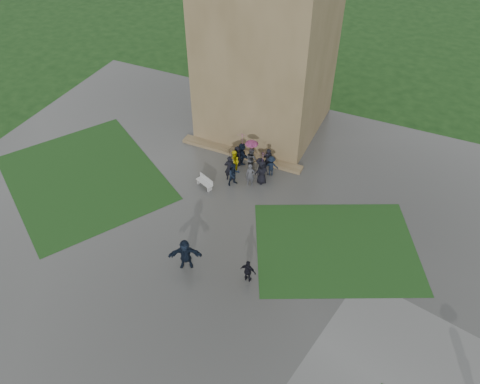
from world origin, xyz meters
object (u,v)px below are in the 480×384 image
at_px(pedestrian_mid, 185,254).
at_px(pedestrian_near, 248,271).
at_px(tower, 269,6).
at_px(bench, 205,182).

bearing_deg(pedestrian_mid, pedestrian_near, -18.03).
bearing_deg(tower, pedestrian_mid, -84.47).
distance_m(pedestrian_mid, pedestrian_near, 3.49).
bearing_deg(pedestrian_mid, bench, 82.54).
bearing_deg(bench, tower, 108.61).
xyz_separation_m(bench, pedestrian_mid, (2.14, -6.26, 0.58)).
bearing_deg(pedestrian_near, pedestrian_mid, 9.71).
distance_m(tower, pedestrian_mid, 16.81).
bearing_deg(pedestrian_mid, tower, 69.23).
xyz_separation_m(tower, pedestrian_mid, (1.42, -14.71, -8.01)).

